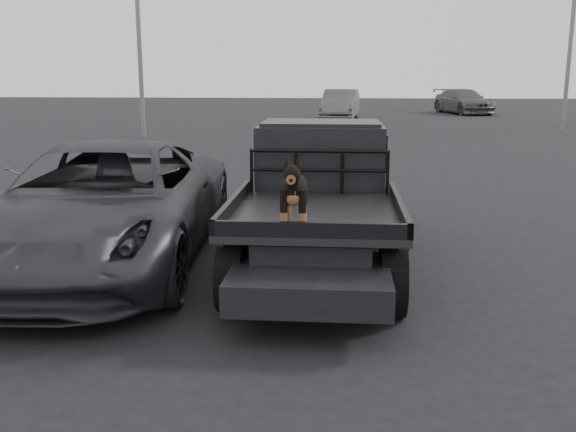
# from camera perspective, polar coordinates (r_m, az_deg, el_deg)

# --- Properties ---
(ground) EXTENTS (120.00, 120.00, 0.00)m
(ground) POSITION_cam_1_polar(r_m,az_deg,el_deg) (6.90, 5.28, -8.27)
(ground) COLOR black
(ground) RESTS_ON ground
(flatbed_ute) EXTENTS (2.00, 5.40, 0.92)m
(flatbed_ute) POSITION_cam_1_polar(r_m,az_deg,el_deg) (8.27, 2.67, -1.35)
(flatbed_ute) COLOR black
(flatbed_ute) RESTS_ON ground
(ute_cab) EXTENTS (1.72, 1.30, 0.88)m
(ute_cab) POSITION_cam_1_polar(r_m,az_deg,el_deg) (9.04, 2.96, 5.64)
(ute_cab) COLOR black
(ute_cab) RESTS_ON flatbed_ute
(headache_rack) EXTENTS (1.80, 0.08, 0.55)m
(headache_rack) POSITION_cam_1_polar(r_m,az_deg,el_deg) (8.32, 2.78, 3.90)
(headache_rack) COLOR black
(headache_rack) RESTS_ON flatbed_ute
(dog) EXTENTS (0.32, 0.60, 0.74)m
(dog) POSITION_cam_1_polar(r_m,az_deg,el_deg) (6.27, 0.59, 1.93)
(dog) COLOR black
(dog) RESTS_ON flatbed_ute
(parked_suv) EXTENTS (2.92, 5.78, 1.57)m
(parked_suv) POSITION_cam_1_polar(r_m,az_deg,el_deg) (8.64, -15.94, 0.98)
(parked_suv) COLOR #313137
(parked_suv) RESTS_ON ground
(distant_car_a) EXTENTS (2.18, 5.06, 1.62)m
(distant_car_a) POSITION_cam_1_polar(r_m,az_deg,el_deg) (34.97, 4.67, 9.84)
(distant_car_a) COLOR #545359
(distant_car_a) RESTS_ON ground
(distant_car_b) EXTENTS (3.53, 5.58, 1.51)m
(distant_car_b) POSITION_cam_1_polar(r_m,az_deg,el_deg) (41.80, 15.33, 9.80)
(distant_car_b) COLOR #4E4D52
(distant_car_b) RESTS_ON ground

